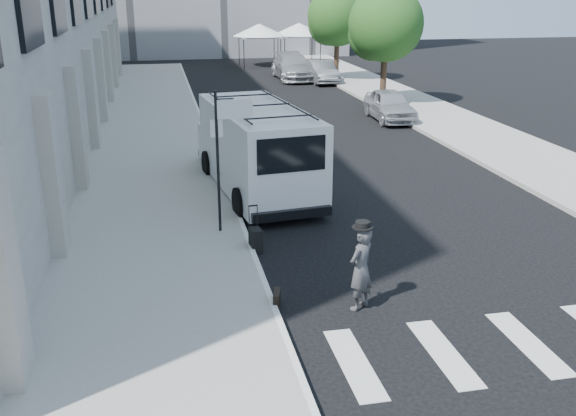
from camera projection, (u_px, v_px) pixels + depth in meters
name	position (u px, v px, depth m)	size (l,w,h in m)	color
ground	(358.00, 281.00, 13.67)	(120.00, 120.00, 0.00)	black
sidewalk_left	(152.00, 130.00, 27.65)	(4.50, 48.00, 0.15)	gray
sidewalk_right	(407.00, 103.00, 33.85)	(4.00, 56.00, 0.15)	gray
sign_pole	(227.00, 132.00, 15.31)	(1.03, 0.07, 3.50)	black
tree_near	(383.00, 27.00, 32.42)	(3.80, 3.83, 6.03)	black
tree_far	(335.00, 18.00, 40.75)	(3.80, 3.83, 6.03)	black
tent_left	(259.00, 30.00, 48.69)	(4.00, 4.00, 3.20)	black
tent_right	(299.00, 29.00, 49.75)	(4.00, 4.00, 3.20)	black
businessman	(361.00, 269.00, 12.27)	(0.62, 0.40, 1.69)	#3C3C3F
briefcase	(277.00, 299.00, 12.53)	(0.12, 0.44, 0.34)	black
suitcase	(256.00, 240.00, 15.10)	(0.29, 0.42, 1.11)	black
cargo_van	(256.00, 148.00, 19.31)	(3.08, 7.16, 2.59)	white
parked_car_a	(390.00, 105.00, 29.72)	(1.68, 4.17, 1.42)	#9C9DA4
parked_car_b	(321.00, 72.00, 41.18)	(1.48, 4.24, 1.40)	#54575B
parked_car_c	(293.00, 67.00, 42.59)	(2.29, 5.63, 1.63)	#93959A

